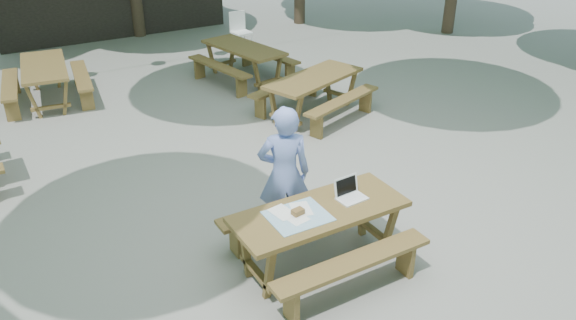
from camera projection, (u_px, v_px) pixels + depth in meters
The scene contains 9 objects.
ground at pixel (262, 191), 8.04m from camera, with size 80.00×80.00×0.00m, color slate.
main_picnic_table at pixel (319, 236), 6.40m from camera, with size 2.00×1.58×0.75m.
picnic_table_ne at pixel (314, 95), 10.31m from camera, with size 2.32×2.12×0.75m.
picnic_table_far_w at pixel (47, 83), 10.90m from camera, with size 1.80×2.08×0.75m.
picnic_table_far_e at pixel (244, 63), 12.01m from camera, with size 1.92×2.17×0.75m.
woman at pixel (284, 174), 6.69m from camera, with size 0.64×0.42×1.74m, color #7A8FDF.
plastic_chair at pixel (241, 38), 14.20m from camera, with size 0.47×0.47×0.90m.
laptop at pixel (349, 193), 6.43m from camera, with size 0.35×0.28×0.24m.
tabletop_clutter at pixel (297, 215), 6.11m from camera, with size 0.66×0.58×0.08m.
Camera 1 is at (-3.16, -6.15, 4.14)m, focal length 35.00 mm.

